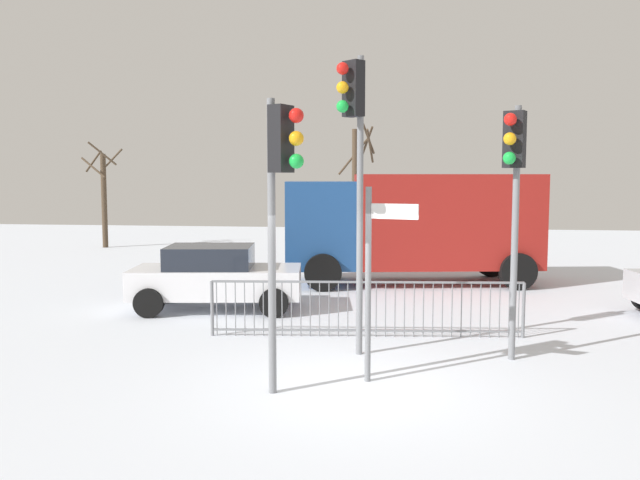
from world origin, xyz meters
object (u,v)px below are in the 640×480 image
traffic_light_rear_left (514,175)px  direction_sign_post (372,273)px  bare_tree_left (356,184)px  traffic_light_rear_right (280,179)px  traffic_light_mid_left (354,138)px  bare_tree_right (104,195)px  delivery_truck (413,223)px  car_white_trailing (215,276)px

traffic_light_rear_left → direction_sign_post: size_ratio=1.45×
traffic_light_rear_left → bare_tree_left: bearing=-51.6°
traffic_light_rear_left → traffic_light_rear_right: (-3.40, -2.13, -0.06)m
traffic_light_mid_left → bare_tree_left: bearing=-45.3°
traffic_light_mid_left → bare_tree_right: size_ratio=1.11×
delivery_truck → bare_tree_left: 8.58m
direction_sign_post → bare_tree_left: size_ratio=0.53×
direction_sign_post → bare_tree_left: bare_tree_left is taller
traffic_light_rear_left → delivery_truck: size_ratio=0.57×
traffic_light_rear_right → traffic_light_mid_left: 2.40m
direction_sign_post → traffic_light_rear_right: bearing=-131.8°
direction_sign_post → bare_tree_left: 17.59m
traffic_light_rear_left → traffic_light_rear_right: size_ratio=1.02×
direction_sign_post → bare_tree_left: bearing=111.9°
delivery_truck → bare_tree_right: size_ratio=1.63×
direction_sign_post → delivery_truck: 9.29m
bare_tree_left → delivery_truck: bearing=-74.5°
traffic_light_rear_left → car_white_trailing: bearing=-5.0°
bare_tree_left → bare_tree_right: 10.84m
traffic_light_mid_left → direction_sign_post: 2.50m
traffic_light_rear_left → traffic_light_mid_left: size_ratio=0.83×
direction_sign_post → delivery_truck: (0.66, 9.27, 0.12)m
bare_tree_left → traffic_light_mid_left: bearing=-85.6°
bare_tree_left → bare_tree_right: size_ratio=1.21×
delivery_truck → bare_tree_right: bare_tree_right is taller
bare_tree_left → car_white_trailing: bearing=-100.0°
traffic_light_rear_right → direction_sign_post: size_ratio=1.42×
delivery_truck → bare_tree_left: (-2.27, 8.21, 1.02)m
traffic_light_rear_left → bare_tree_right: 21.60m
delivery_truck → direction_sign_post: bearing=76.0°
traffic_light_rear_right → bare_tree_right: bare_tree_right is taller
traffic_light_rear_right → delivery_truck: (1.87, 10.02, -1.26)m
car_white_trailing → delivery_truck: delivery_truck is taller
bare_tree_right → traffic_light_mid_left: bearing=-52.7°
traffic_light_rear_left → car_white_trailing: size_ratio=1.04×
traffic_light_rear_left → delivery_truck: bearing=-53.9°
bare_tree_right → traffic_light_rear_right: bearing=-58.0°
traffic_light_rear_left → direction_sign_post: bearing=57.5°
delivery_truck → bare_tree_right: 15.35m
traffic_light_rear_right → direction_sign_post: traffic_light_rear_right is taller
traffic_light_mid_left → direction_sign_post: bearing=145.8°
traffic_light_rear_right → bare_tree_right: size_ratio=0.91×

